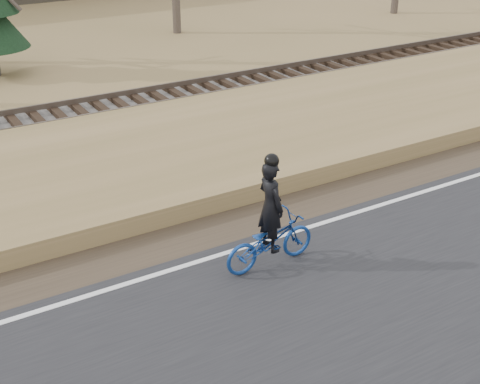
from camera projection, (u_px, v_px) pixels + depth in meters
ground at (397, 208)px, 14.42m from camera, size 120.00×120.00×0.00m
edge_line at (391, 202)px, 14.55m from camera, size 120.00×0.12×0.01m
shoulder at (360, 187)px, 15.34m from camera, size 120.00×1.60×0.04m
embankment at (286, 138)px, 17.56m from camera, size 120.00×5.00×0.44m
ballast at (216, 99)px, 20.49m from camera, size 120.00×3.00×0.45m
railroad at (216, 89)px, 20.35m from camera, size 120.00×2.40×0.29m
cyclist at (270, 231)px, 11.98m from camera, size 1.86×0.69×2.20m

